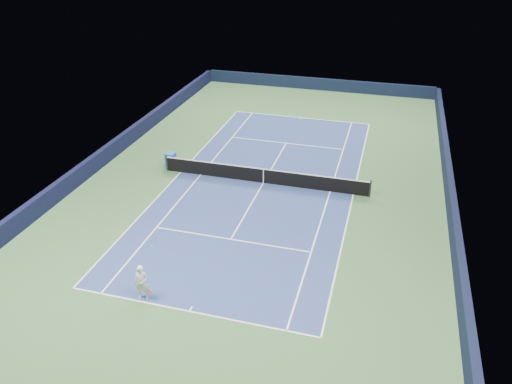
# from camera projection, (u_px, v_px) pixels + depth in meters

# --- Properties ---
(ground) EXTENTS (40.00, 40.00, 0.00)m
(ground) POSITION_uv_depth(u_px,v_px,m) (263.00, 183.00, 30.64)
(ground) COLOR #345B31
(ground) RESTS_ON ground
(wall_far) EXTENTS (22.00, 0.35, 1.10)m
(wall_far) POSITION_uv_depth(u_px,v_px,m) (317.00, 84.00, 47.10)
(wall_far) COLOR black
(wall_far) RESTS_ON ground
(wall_right) EXTENTS (0.35, 40.00, 1.10)m
(wall_right) POSITION_uv_depth(u_px,v_px,m) (451.00, 199.00, 27.80)
(wall_right) COLOR black
(wall_right) RESTS_ON ground
(wall_left) EXTENTS (0.35, 40.00, 1.10)m
(wall_left) POSITION_uv_depth(u_px,v_px,m) (105.00, 155.00, 32.94)
(wall_left) COLOR black
(wall_left) RESTS_ON ground
(court_surface) EXTENTS (10.97, 23.77, 0.01)m
(court_surface) POSITION_uv_depth(u_px,v_px,m) (263.00, 183.00, 30.64)
(court_surface) COLOR navy
(court_surface) RESTS_ON ground
(baseline_far) EXTENTS (10.97, 0.08, 0.00)m
(baseline_far) POSITION_uv_depth(u_px,v_px,m) (301.00, 118.00, 40.66)
(baseline_far) COLOR white
(baseline_far) RESTS_ON ground
(baseline_near) EXTENTS (10.97, 0.08, 0.00)m
(baseline_near) POSITION_uv_depth(u_px,v_px,m) (189.00, 311.00, 20.60)
(baseline_near) COLOR white
(baseline_near) RESTS_ON ground
(sideline_doubles_right) EXTENTS (0.08, 23.77, 0.00)m
(sideline_doubles_right) POSITION_uv_depth(u_px,v_px,m) (353.00, 194.00, 29.33)
(sideline_doubles_right) COLOR white
(sideline_doubles_right) RESTS_ON ground
(sideline_doubles_left) EXTENTS (0.08, 23.77, 0.00)m
(sideline_doubles_left) POSITION_uv_depth(u_px,v_px,m) (181.00, 172.00, 31.93)
(sideline_doubles_left) COLOR white
(sideline_doubles_left) RESTS_ON ground
(sideline_singles_right) EXTENTS (0.08, 23.77, 0.00)m
(sideline_singles_right) POSITION_uv_depth(u_px,v_px,m) (330.00, 191.00, 29.66)
(sideline_singles_right) COLOR white
(sideline_singles_right) RESTS_ON ground
(sideline_singles_left) EXTENTS (0.08, 23.77, 0.00)m
(sideline_singles_left) POSITION_uv_depth(u_px,v_px,m) (201.00, 175.00, 31.61)
(sideline_singles_left) COLOR white
(sideline_singles_left) RESTS_ON ground
(service_line_far) EXTENTS (8.23, 0.08, 0.00)m
(service_line_far) POSITION_uv_depth(u_px,v_px,m) (286.00, 143.00, 36.03)
(service_line_far) COLOR white
(service_line_far) RESTS_ON ground
(service_line_near) EXTENTS (8.23, 0.08, 0.00)m
(service_line_near) POSITION_uv_depth(u_px,v_px,m) (231.00, 239.00, 25.23)
(service_line_near) COLOR white
(service_line_near) RESTS_ON ground
(center_service_line) EXTENTS (0.08, 12.80, 0.00)m
(center_service_line) POSITION_uv_depth(u_px,v_px,m) (263.00, 183.00, 30.63)
(center_service_line) COLOR white
(center_service_line) RESTS_ON ground
(center_mark_far) EXTENTS (0.08, 0.30, 0.00)m
(center_mark_far) POSITION_uv_depth(u_px,v_px,m) (301.00, 118.00, 40.54)
(center_mark_far) COLOR white
(center_mark_far) RESTS_ON ground
(center_mark_near) EXTENTS (0.08, 0.30, 0.00)m
(center_mark_near) POSITION_uv_depth(u_px,v_px,m) (191.00, 309.00, 20.73)
(center_mark_near) COLOR white
(center_mark_near) RESTS_ON ground
(tennis_net) EXTENTS (12.90, 0.10, 1.07)m
(tennis_net) POSITION_uv_depth(u_px,v_px,m) (263.00, 176.00, 30.39)
(tennis_net) COLOR black
(tennis_net) RESTS_ON ground
(sponsor_cube) EXTENTS (0.66, 0.59, 0.98)m
(sponsor_cube) POSITION_uv_depth(u_px,v_px,m) (171.00, 160.00, 32.41)
(sponsor_cube) COLOR blue
(sponsor_cube) RESTS_ON ground
(tennis_player) EXTENTS (0.80, 1.29, 2.04)m
(tennis_player) POSITION_uv_depth(u_px,v_px,m) (142.00, 283.00, 20.94)
(tennis_player) COLOR silver
(tennis_player) RESTS_ON ground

